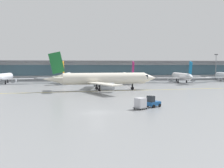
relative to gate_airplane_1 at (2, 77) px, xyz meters
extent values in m
plane|color=gray|center=(32.83, -65.88, -2.71)|extent=(400.00, 400.00, 0.00)
cube|color=yellow|center=(37.73, -32.57, -2.70)|extent=(109.48, 11.45, 0.01)
cube|color=#9EA3A8|center=(32.83, 23.31, 1.79)|extent=(186.41, 8.00, 9.00)
cube|color=#385666|center=(32.83, 19.23, 2.24)|extent=(178.96, 0.16, 5.04)
cube|color=slate|center=(32.83, 21.81, 6.59)|extent=(193.87, 11.00, 0.60)
cylinder|color=silver|center=(0.02, 0.35, 0.09)|extent=(3.94, 19.69, 2.72)
cone|color=silver|center=(0.74, 11.74, 0.09)|extent=(2.78, 3.41, 2.58)
cube|color=black|center=(0.60, 9.57, 0.43)|extent=(2.27, 2.57, 0.95)
cube|color=silver|center=(6.86, -1.68, -0.66)|extent=(11.47, 4.91, 0.22)
cylinder|color=#999EA3|center=(4.70, -0.34, -1.41)|extent=(1.85, 2.98, 1.68)
cylinder|color=black|center=(0.45, 7.18, -1.99)|extent=(0.35, 0.35, 1.44)
cylinder|color=black|center=(0.45, 7.18, -2.35)|extent=(0.48, 0.75, 0.72)
cylinder|color=black|center=(1.76, -1.36, -1.99)|extent=(0.35, 0.35, 1.44)
cylinder|color=black|center=(1.76, -1.36, -2.35)|extent=(0.48, 0.75, 0.72)
cylinder|color=white|center=(25.19, 3.77, 0.09)|extent=(4.01, 19.69, 2.72)
cone|color=white|center=(25.95, 15.15, 0.09)|extent=(2.79, 3.42, 2.58)
cube|color=black|center=(25.80, 12.98, 0.43)|extent=(2.28, 2.58, 0.95)
cone|color=white|center=(24.39, -8.16, 0.09)|extent=(2.59, 4.49, 2.31)
cube|color=white|center=(18.15, 2.64, -0.66)|extent=(11.39, 6.20, 0.22)
cylinder|color=#999EA3|center=(20.46, 3.68, -1.41)|extent=(1.87, 2.98, 1.68)
cube|color=white|center=(32.02, 1.71, -0.66)|extent=(11.47, 4.87, 0.22)
cylinder|color=#999EA3|center=(29.86, 3.06, -1.41)|extent=(1.87, 2.98, 1.68)
cube|color=orange|center=(24.45, -7.29, 3.76)|extent=(0.53, 3.67, 5.11)
cube|color=white|center=(22.48, -6.84, 0.50)|extent=(4.11, 2.18, 0.19)
cube|color=white|center=(26.46, -7.10, 0.50)|extent=(4.11, 2.18, 0.19)
cylinder|color=black|center=(25.64, 10.60, -1.99)|extent=(0.35, 0.35, 1.44)
cylinder|color=black|center=(25.64, 10.60, -2.35)|extent=(0.49, 0.75, 0.72)
cylinder|color=black|center=(23.25, 2.30, -1.99)|extent=(0.35, 0.35, 1.44)
cylinder|color=black|center=(23.25, 2.30, -2.35)|extent=(0.49, 0.75, 0.72)
cylinder|color=black|center=(26.91, 2.05, -1.99)|extent=(0.35, 0.35, 1.44)
cylinder|color=black|center=(26.91, 2.05, -2.35)|extent=(0.49, 0.75, 0.72)
cylinder|color=silver|center=(50.88, 0.28, 0.09)|extent=(3.14, 19.61, 2.72)
cone|color=silver|center=(51.12, 11.68, 0.09)|extent=(2.65, 3.31, 2.58)
cube|color=black|center=(51.08, 9.51, 0.43)|extent=(2.17, 2.49, 0.95)
cone|color=silver|center=(50.62, -11.67, 0.09)|extent=(2.40, 4.39, 2.31)
cube|color=silver|center=(43.89, -1.17, -0.66)|extent=(11.44, 5.76, 0.22)
cylinder|color=#999EA3|center=(46.15, -0.02, -1.41)|extent=(1.74, 2.91, 1.68)
cube|color=silver|center=(57.79, -1.47, -0.66)|extent=(11.47, 5.33, 0.22)
cylinder|color=#999EA3|center=(55.58, -0.22, -1.41)|extent=(1.74, 2.91, 1.68)
cube|color=#B21E66|center=(50.64, -10.80, 3.76)|extent=(0.37, 3.67, 5.11)
cube|color=silver|center=(48.65, -10.44, 0.50)|extent=(4.04, 2.00, 0.19)
cube|color=silver|center=(52.64, -10.53, 0.50)|extent=(4.04, 2.00, 0.19)
cylinder|color=black|center=(51.02, 7.12, -1.99)|extent=(0.35, 0.35, 1.44)
cylinder|color=black|center=(51.02, 7.12, -2.35)|extent=(0.45, 0.73, 0.72)
cylinder|color=black|center=(49.00, -1.28, -1.99)|extent=(0.35, 0.35, 1.44)
cylinder|color=black|center=(49.00, -1.28, -2.35)|extent=(0.45, 0.73, 0.72)
cylinder|color=black|center=(52.68, -1.36, -1.99)|extent=(0.35, 0.35, 1.44)
cylinder|color=black|center=(52.68, -1.36, -2.35)|extent=(0.45, 0.73, 0.72)
cylinder|color=white|center=(73.69, -1.54, 0.09)|extent=(4.48, 19.72, 2.72)
cone|color=white|center=(74.73, 9.82, 0.09)|extent=(2.87, 3.48, 2.58)
cube|color=black|center=(74.53, 7.66, 0.43)|extent=(2.33, 2.63, 0.95)
cone|color=white|center=(72.60, -13.44, 0.09)|extent=(2.69, 4.54, 2.31)
cube|color=white|center=(66.62, -2.50, -0.66)|extent=(11.35, 6.44, 0.22)
cylinder|color=#999EA3|center=(68.96, -1.51, -1.41)|extent=(1.93, 3.02, 1.68)
cube|color=white|center=(80.47, -3.76, -0.66)|extent=(11.47, 4.61, 0.22)
cylinder|color=#999EA3|center=(78.35, -2.36, -1.41)|extent=(1.93, 3.02, 1.68)
cube|color=#1472B2|center=(72.68, -12.57, 3.76)|extent=(0.62, 3.67, 5.11)
cube|color=white|center=(70.72, -12.07, 0.50)|extent=(4.15, 2.27, 0.19)
cube|color=white|center=(74.70, -12.44, 0.50)|extent=(4.15, 2.27, 0.19)
cylinder|color=black|center=(74.31, 5.28, -1.99)|extent=(0.35, 0.35, 1.44)
cylinder|color=black|center=(74.31, 5.28, -2.35)|extent=(0.50, 0.76, 0.72)
cylinder|color=black|center=(71.71, -2.96, -1.99)|extent=(0.35, 0.35, 1.44)
cylinder|color=black|center=(71.71, -2.96, -2.35)|extent=(0.50, 0.76, 0.72)
cylinder|color=black|center=(75.37, -3.30, -1.99)|extent=(0.35, 0.35, 1.44)
cylinder|color=black|center=(75.37, -3.30, -2.35)|extent=(0.50, 0.76, 0.72)
cone|color=white|center=(98.70, 14.67, -0.01)|extent=(2.65, 3.27, 2.49)
cube|color=black|center=(98.81, 12.58, 0.32)|extent=(2.17, 2.46, 0.92)
cube|color=white|center=(92.65, 1.78, -0.73)|extent=(11.08, 4.85, 0.22)
cylinder|color=#999EA3|center=(94.75, 3.05, -1.46)|extent=(1.76, 2.86, 1.62)
cylinder|color=black|center=(98.93, 10.27, -2.01)|extent=(0.34, 0.34, 1.39)
cylinder|color=black|center=(98.93, 10.27, -2.36)|extent=(0.46, 0.72, 0.69)
cylinder|color=silver|center=(37.73, -30.57, 0.80)|extent=(24.75, 5.86, 3.41)
cone|color=silver|center=(51.97, -29.13, 0.80)|extent=(4.39, 3.63, 3.24)
cube|color=black|center=(49.26, -29.41, 1.23)|extent=(3.32, 2.95, 1.19)
cone|color=silver|center=(22.82, -32.08, 0.80)|extent=(5.72, 3.43, 2.90)
cube|color=silver|center=(34.86, -22.10, -0.14)|extent=(5.65, 14.37, 0.28)
cylinder|color=#999EA3|center=(36.64, -24.74, -1.08)|extent=(3.80, 2.46, 2.10)
cube|color=silver|center=(36.62, -39.45, -0.14)|extent=(8.19, 14.21, 0.28)
cylinder|color=#999EA3|center=(37.83, -36.51, -1.08)|extent=(3.80, 2.46, 2.10)
cube|color=#19662D|center=(23.90, -31.97, 5.41)|extent=(4.61, 0.82, 6.42)
cube|color=silver|center=(24.05, -29.44, 1.31)|extent=(2.90, 5.23, 0.24)
cube|color=silver|center=(24.55, -34.43, 1.31)|extent=(2.90, 5.23, 0.24)
cylinder|color=black|center=(46.27, -29.71, -1.81)|extent=(0.44, 0.44, 1.80)
cylinder|color=black|center=(46.27, -29.71, -2.26)|extent=(0.95, 0.64, 0.90)
cylinder|color=black|center=(35.51, -28.48, -1.81)|extent=(0.44, 0.44, 1.80)
cylinder|color=black|center=(35.51, -28.48, -2.26)|extent=(0.95, 0.64, 0.90)
cylinder|color=black|center=(35.97, -33.07, -1.81)|extent=(0.44, 0.44, 1.80)
cylinder|color=black|center=(35.97, -33.07, -2.26)|extent=(0.95, 0.64, 0.90)
cube|color=#194C8C|center=(43.20, -61.78, -2.06)|extent=(2.94, 2.60, 0.70)
cube|color=#1E2328|center=(42.58, -62.19, -1.16)|extent=(1.44, 1.53, 1.10)
cylinder|color=black|center=(43.52, -60.72, -2.41)|extent=(0.62, 0.51, 0.60)
cylinder|color=black|center=(44.30, -61.89, -2.41)|extent=(0.62, 0.51, 0.60)
cylinder|color=black|center=(42.11, -61.66, -2.41)|extent=(0.62, 0.51, 0.60)
cylinder|color=black|center=(42.88, -62.83, -2.41)|extent=(0.62, 0.51, 0.60)
cube|color=#595B60|center=(40.32, -63.69, -2.43)|extent=(2.63, 2.49, 0.12)
cube|color=silver|center=(40.32, -63.69, -1.57)|extent=(2.16, 2.13, 1.60)
cylinder|color=black|center=(40.55, -62.69, -2.60)|extent=(0.24, 0.20, 0.22)
cylinder|color=black|center=(41.33, -63.86, -2.60)|extent=(0.24, 0.20, 0.22)
cylinder|color=black|center=(39.30, -63.52, -2.60)|extent=(0.24, 0.20, 0.22)
cylinder|color=black|center=(40.08, -64.69, -2.60)|extent=(0.24, 0.20, 0.22)
cylinder|color=gray|center=(99.84, 16.82, 3.55)|extent=(0.36, 0.36, 12.52)
cube|color=#3F3F42|center=(99.84, 16.82, 10.07)|extent=(1.80, 0.30, 0.50)
camera|label=1|loc=(29.77, -105.72, 4.84)|focal=41.05mm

